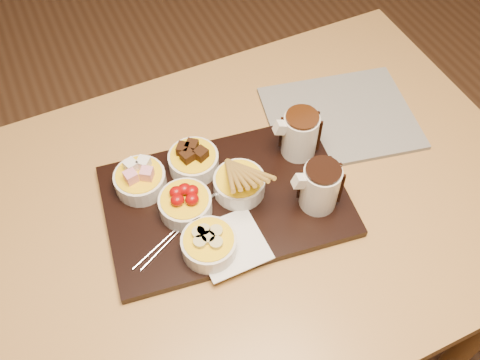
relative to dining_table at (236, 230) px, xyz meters
name	(u,v)px	position (x,y,z in m)	size (l,w,h in m)	color
ground	(238,338)	(0.00, 0.00, -0.65)	(5.00, 5.00, 0.00)	brown
dining_table	(236,230)	(0.00, 0.00, 0.00)	(1.20, 0.80, 0.75)	#B48442
serving_board	(226,201)	(-0.02, 0.01, 0.11)	(0.46, 0.30, 0.02)	black
napkin	(231,244)	(-0.05, -0.09, 0.12)	(0.12, 0.12, 0.00)	white
bowl_marshmallows	(140,181)	(-0.16, 0.11, 0.14)	(0.10, 0.10, 0.04)	silver
bowl_cake	(194,162)	(-0.04, 0.11, 0.14)	(0.10, 0.10, 0.04)	silver
bowl_strawberries	(185,205)	(-0.10, 0.02, 0.14)	(0.10, 0.10, 0.04)	silver
bowl_biscotti	(239,185)	(0.01, 0.02, 0.14)	(0.10, 0.10, 0.04)	silver
bowl_bananas	(209,245)	(-0.09, -0.08, 0.14)	(0.10, 0.10, 0.04)	silver
pitcher_dark_chocolate	(320,187)	(0.14, -0.07, 0.17)	(0.07, 0.07, 0.10)	silver
pitcher_milk_chocolate	(300,135)	(0.17, 0.06, 0.17)	(0.07, 0.07, 0.10)	silver
fondue_skewers	(184,222)	(-0.11, -0.01, 0.12)	(0.26, 0.03, 0.01)	silver
newspaper	(340,118)	(0.30, 0.11, 0.10)	(0.31, 0.25, 0.01)	beige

